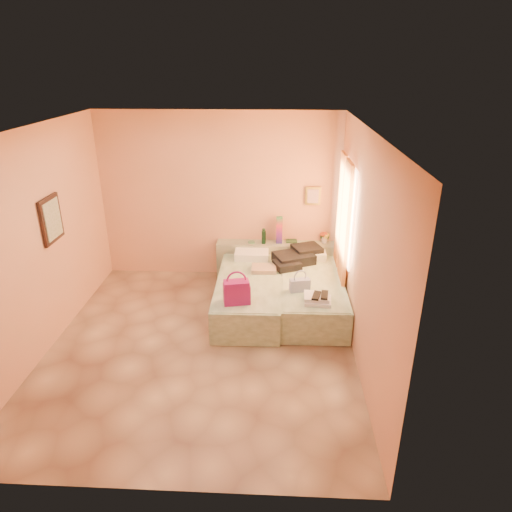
% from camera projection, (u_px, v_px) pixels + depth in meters
% --- Properties ---
extents(ground, '(4.50, 4.50, 0.00)m').
position_uv_depth(ground, '(202.00, 345.00, 6.11)').
color(ground, tan).
rests_on(ground, ground).
extents(room_walls, '(4.02, 4.51, 2.81)m').
position_uv_depth(room_walls, '(218.00, 204.00, 5.91)').
color(room_walls, '#E7A27B').
rests_on(room_walls, ground).
extents(headboard_ledge, '(2.05, 0.30, 0.65)m').
position_uv_depth(headboard_ledge, '(277.00, 261.00, 7.86)').
color(headboard_ledge, '#939E81').
rests_on(headboard_ledge, ground).
extents(bed_left, '(0.92, 2.01, 0.50)m').
position_uv_depth(bed_left, '(249.00, 294.00, 6.89)').
color(bed_left, beige).
rests_on(bed_left, ground).
extents(bed_right, '(0.92, 2.01, 0.50)m').
position_uv_depth(bed_right, '(311.00, 294.00, 6.90)').
color(bed_right, beige).
rests_on(bed_right, ground).
extents(water_bottle, '(0.08, 0.08, 0.26)m').
position_uv_depth(water_bottle, '(264.00, 236.00, 7.66)').
color(water_bottle, '#123221').
rests_on(water_bottle, headboard_ledge).
extents(rainbow_box, '(0.11, 0.11, 0.46)m').
position_uv_depth(rainbow_box, '(279.00, 230.00, 7.65)').
color(rainbow_box, '#A6146A').
rests_on(rainbow_box, headboard_ledge).
extents(small_dish, '(0.14, 0.14, 0.03)m').
position_uv_depth(small_dish, '(251.00, 242.00, 7.73)').
color(small_dish, '#447D5C').
rests_on(small_dish, headboard_ledge).
extents(green_book, '(0.19, 0.14, 0.03)m').
position_uv_depth(green_book, '(291.00, 241.00, 7.77)').
color(green_book, '#234227').
rests_on(green_book, headboard_ledge).
extents(flower_vase, '(0.22, 0.22, 0.23)m').
position_uv_depth(flower_vase, '(325.00, 236.00, 7.70)').
color(flower_vase, silver).
rests_on(flower_vase, headboard_ledge).
extents(magenta_handbag, '(0.39, 0.27, 0.33)m').
position_uv_depth(magenta_handbag, '(237.00, 292.00, 6.08)').
color(magenta_handbag, '#A6146A').
rests_on(magenta_handbag, bed_left).
extents(khaki_garment, '(0.39, 0.31, 0.07)m').
position_uv_depth(khaki_garment, '(264.00, 269.00, 7.06)').
color(khaki_garment, tan).
rests_on(khaki_garment, bed_left).
extents(clothes_pile, '(0.85, 0.85, 0.20)m').
position_uv_depth(clothes_pile, '(297.00, 257.00, 7.32)').
color(clothes_pile, black).
rests_on(clothes_pile, bed_right).
extents(blue_handbag, '(0.30, 0.18, 0.18)m').
position_uv_depth(blue_handbag, '(300.00, 285.00, 6.42)').
color(blue_handbag, '#3E5495').
rests_on(blue_handbag, bed_right).
extents(towel_stack, '(0.37, 0.33, 0.10)m').
position_uv_depth(towel_stack, '(318.00, 299.00, 6.13)').
color(towel_stack, white).
rests_on(towel_stack, bed_right).
extents(sandal_pair, '(0.23, 0.28, 0.03)m').
position_uv_depth(sandal_pair, '(321.00, 296.00, 6.09)').
color(sandal_pair, black).
rests_on(sandal_pair, towel_stack).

